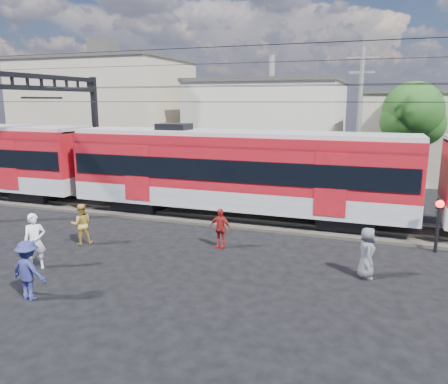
{
  "coord_description": "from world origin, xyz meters",
  "views": [
    {
      "loc": [
        7.1,
        -11.31,
        5.56
      ],
      "look_at": [
        1.36,
        5.0,
        1.93
      ],
      "focal_mm": 35.0,
      "sensor_mm": 36.0,
      "label": 1
    }
  ],
  "objects_px": {
    "crossing_signal": "(439,215)",
    "pedestrian_c": "(28,270)",
    "pedestrian_a": "(35,241)",
    "commuter_train": "(241,169)"
  },
  "relations": [
    {
      "from": "pedestrian_a",
      "to": "crossing_signal",
      "type": "relative_size",
      "value": 0.93
    },
    {
      "from": "pedestrian_c",
      "to": "crossing_signal",
      "type": "bearing_deg",
      "value": -141.03
    },
    {
      "from": "pedestrian_c",
      "to": "crossing_signal",
      "type": "distance_m",
      "value": 14.0
    },
    {
      "from": "commuter_train",
      "to": "pedestrian_c",
      "type": "height_order",
      "value": "commuter_train"
    },
    {
      "from": "commuter_train",
      "to": "crossing_signal",
      "type": "distance_m",
      "value": 8.57
    },
    {
      "from": "commuter_train",
      "to": "pedestrian_c",
      "type": "relative_size",
      "value": 29.03
    },
    {
      "from": "pedestrian_a",
      "to": "pedestrian_c",
      "type": "distance_m",
      "value": 2.5
    },
    {
      "from": "commuter_train",
      "to": "pedestrian_a",
      "type": "xyz_separation_m",
      "value": [
        -4.65,
        -8.26,
        -1.45
      ]
    },
    {
      "from": "pedestrian_a",
      "to": "pedestrian_c",
      "type": "relative_size",
      "value": 1.09
    },
    {
      "from": "crossing_signal",
      "to": "pedestrian_c",
      "type": "bearing_deg",
      "value": -144.3
    }
  ]
}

